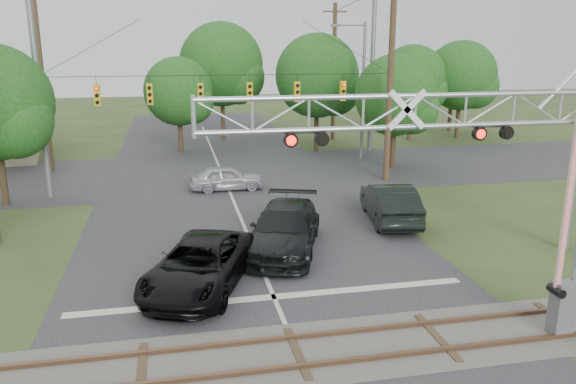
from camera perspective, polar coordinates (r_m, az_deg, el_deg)
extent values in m
cube|color=#29292B|center=(22.58, -3.52, -5.81)|extent=(14.00, 90.00, 0.02)
cube|color=#29292B|center=(35.94, -6.76, 1.96)|extent=(90.00, 12.00, 0.02)
cube|color=#4C4842|center=(15.46, 0.96, -16.09)|extent=(90.00, 3.20, 0.05)
cube|color=brown|center=(14.82, 1.60, -17.25)|extent=(90.00, 0.12, 0.14)
cube|color=brown|center=(16.03, 0.38, -14.58)|extent=(90.00, 0.12, 0.14)
cylinder|color=gray|center=(18.50, 27.05, -11.86)|extent=(0.96, 0.96, 0.32)
cube|color=#5E5E60|center=(17.71, 26.08, -10.64)|extent=(0.59, 0.48, 1.60)
cube|color=red|center=(16.50, 26.62, -0.50)|extent=(0.15, 0.10, 5.33)
cylinder|color=slate|center=(31.69, -24.01, 9.58)|extent=(0.32, 0.32, 11.50)
cylinder|color=#3D2F1C|center=(33.41, 10.33, 10.81)|extent=(0.36, 0.36, 11.50)
cylinder|color=black|center=(31.11, -6.44, 11.72)|extent=(19.00, 0.03, 0.03)
cube|color=gold|center=(31.26, -18.80, 9.30)|extent=(0.30, 0.30, 1.10)
cube|color=gold|center=(31.06, -13.85, 9.62)|extent=(0.30, 0.30, 1.10)
cube|color=gold|center=(31.08, -8.87, 9.88)|extent=(0.30, 0.30, 1.10)
cube|color=gold|center=(31.33, -3.92, 10.05)|extent=(0.30, 0.30, 1.10)
cube|color=gold|center=(31.81, 0.92, 10.16)|extent=(0.30, 0.30, 1.10)
cube|color=gold|center=(32.49, 5.58, 10.19)|extent=(0.30, 0.30, 1.10)
imported|color=black|center=(19.09, -8.94, -7.34)|extent=(4.71, 6.46, 1.63)
imported|color=black|center=(22.17, -0.37, -3.75)|extent=(4.37, 6.66, 1.79)
imported|color=#A4A6AC|center=(31.60, -6.27, 1.46)|extent=(4.13, 1.75, 1.39)
imported|color=black|center=(26.26, 10.30, -1.04)|extent=(2.70, 5.62, 1.78)
cylinder|color=slate|center=(39.83, 7.63, 10.01)|extent=(0.21, 0.21, 9.40)
cylinder|color=slate|center=(39.39, 6.36, 16.54)|extent=(2.09, 0.13, 0.13)
cube|color=#5E5E60|center=(39.08, 4.84, 16.51)|extent=(0.63, 0.26, 0.16)
cylinder|color=#3D2F1C|center=(38.45, -23.74, 10.84)|extent=(0.34, 0.34, 12.20)
cylinder|color=slate|center=(43.09, 8.55, 12.30)|extent=(0.34, 0.34, 12.34)
cylinder|color=#3D2F1C|center=(48.02, 4.69, 11.97)|extent=(0.34, 0.34, 11.19)
cube|color=#3D2F1C|center=(48.03, 4.81, 17.80)|extent=(2.00, 0.12, 0.12)
cylinder|color=#3A2A1A|center=(31.59, -27.07, 2.03)|extent=(0.36, 0.36, 3.69)
cylinder|color=#3A2A1A|center=(42.84, -10.89, 6.07)|extent=(0.36, 0.36, 3.25)
sphere|color=#1A4614|center=(42.51, -11.08, 10.00)|extent=(5.02, 5.02, 5.02)
cylinder|color=#3A2A1A|center=(48.18, -6.64, 7.92)|extent=(0.36, 0.36, 4.47)
sphere|color=#1A4614|center=(47.87, -6.78, 12.75)|extent=(6.91, 6.91, 6.91)
cylinder|color=#3A2A1A|center=(42.83, 2.91, 6.83)|extent=(0.36, 0.36, 4.02)
sphere|color=#1A4614|center=(42.48, 2.97, 11.71)|extent=(6.21, 6.21, 6.21)
cylinder|color=#3A2A1A|center=(37.47, 10.64, 4.95)|extent=(0.36, 0.36, 3.39)
sphere|color=#1A4614|center=(37.08, 10.87, 9.64)|extent=(5.23, 5.23, 5.23)
cylinder|color=#3A2A1A|center=(49.05, 12.29, 7.31)|extent=(0.36, 0.36, 3.64)
sphere|color=#1A4614|center=(48.74, 12.50, 11.16)|extent=(5.62, 5.62, 5.62)
cylinder|color=#3A2A1A|center=(51.01, 16.90, 7.38)|extent=(0.36, 0.36, 3.80)
sphere|color=#1A4614|center=(50.71, 17.19, 11.24)|extent=(5.87, 5.87, 5.87)
cylinder|color=#3A2A1A|center=(55.14, 16.16, 7.86)|extent=(0.36, 0.36, 3.62)
sphere|color=#1A4614|center=(54.87, 16.41, 11.27)|extent=(5.59, 5.59, 5.59)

